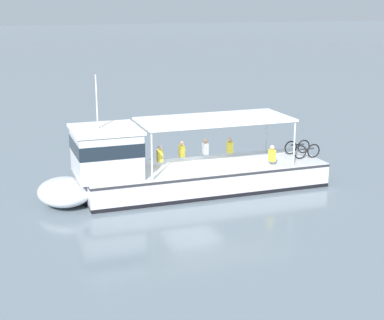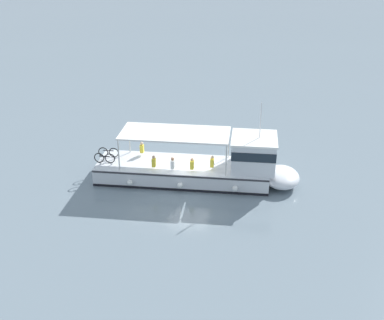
% 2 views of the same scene
% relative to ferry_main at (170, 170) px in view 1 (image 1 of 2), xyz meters
% --- Properties ---
extents(ground_plane, '(400.00, 400.00, 0.00)m').
position_rel_ferry_main_xyz_m(ground_plane, '(0.56, -1.22, -1.02)').
color(ground_plane, slate).
extents(ferry_main, '(3.99, 12.96, 5.32)m').
position_rel_ferry_main_xyz_m(ferry_main, '(0.00, 0.00, 0.00)').
color(ferry_main, silver).
rests_on(ferry_main, ground).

